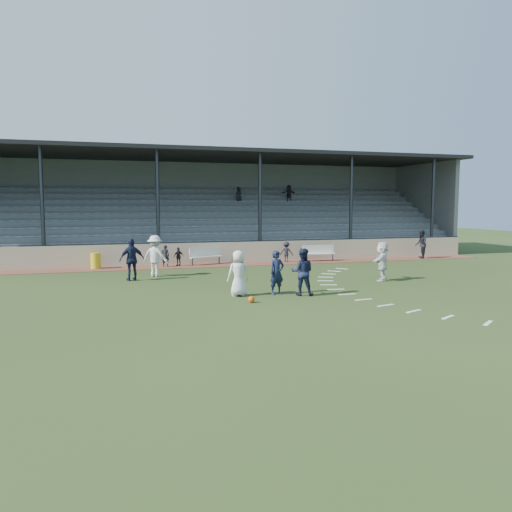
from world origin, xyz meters
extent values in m
plane|color=#283917|center=(0.00, 0.00, 0.00)|extent=(90.00, 90.00, 0.00)
cube|color=brown|center=(0.00, 10.50, 0.01)|extent=(34.00, 2.00, 0.02)
cube|color=#BCAD90|center=(0.00, 11.55, 0.60)|extent=(34.00, 0.18, 1.20)
cube|color=beige|center=(-0.44, 10.84, 0.45)|extent=(2.03, 0.97, 0.06)
cube|color=beige|center=(-0.44, 11.06, 0.70)|extent=(1.93, 0.64, 0.54)
cylinder|color=#2A2C31|center=(-1.26, 10.59, 0.22)|extent=(0.06, 0.06, 0.40)
cylinder|color=#2A2C31|center=(0.37, 11.09, 0.22)|extent=(0.06, 0.06, 0.40)
cube|color=beige|center=(6.41, 10.55, 0.45)|extent=(2.01, 0.43, 0.06)
cube|color=beige|center=(6.41, 10.77, 0.70)|extent=(2.00, 0.09, 0.54)
cylinder|color=#2A2C31|center=(5.56, 10.57, 0.22)|extent=(0.06, 0.06, 0.40)
cylinder|color=#2A2C31|center=(7.26, 10.54, 0.22)|extent=(0.06, 0.06, 0.40)
cylinder|color=gold|center=(-6.39, 10.74, 0.44)|extent=(0.52, 0.52, 0.84)
sphere|color=#CD4A0C|center=(-1.06, -0.49, 0.12)|extent=(0.23, 0.23, 0.23)
imported|color=silver|center=(-1.17, 0.86, 0.85)|extent=(0.87, 0.60, 1.70)
imported|color=#121932|center=(0.30, 0.76, 0.83)|extent=(0.68, 0.53, 1.67)
imported|color=#121932|center=(1.15, 0.33, 0.88)|extent=(1.05, 0.96, 1.77)
imported|color=silver|center=(-3.63, 6.97, 0.97)|extent=(1.45, 1.27, 1.94)
imported|color=#121932|center=(-4.75, 5.92, 0.95)|extent=(1.18, 0.70, 1.89)
imported|color=silver|center=(5.94, 2.71, 0.87)|extent=(1.47, 1.55, 1.75)
imported|color=black|center=(13.15, 10.15, 0.92)|extent=(1.01, 1.09, 1.79)
imported|color=black|center=(-2.77, 10.45, 0.62)|extent=(0.48, 0.36, 1.19)
imported|color=black|center=(-2.02, 10.63, 0.53)|extent=(0.65, 0.44, 1.03)
imported|color=black|center=(4.35, 10.72, 0.62)|extent=(0.88, 0.70, 1.19)
cube|color=slate|center=(0.00, 12.10, 0.60)|extent=(34.00, 0.80, 1.20)
cube|color=gray|center=(0.00, 12.20, 1.25)|extent=(33.00, 0.28, 0.10)
cube|color=slate|center=(0.00, 12.90, 0.80)|extent=(34.00, 0.80, 1.60)
cube|color=gray|center=(0.00, 13.00, 1.65)|extent=(33.00, 0.28, 0.10)
cube|color=slate|center=(0.00, 13.70, 1.00)|extent=(34.00, 0.80, 2.00)
cube|color=gray|center=(0.00, 13.80, 2.05)|extent=(33.00, 0.28, 0.10)
cube|color=slate|center=(0.00, 14.50, 1.20)|extent=(34.00, 0.80, 2.40)
cube|color=gray|center=(0.00, 14.60, 2.45)|extent=(33.00, 0.28, 0.10)
cube|color=slate|center=(0.00, 15.30, 1.40)|extent=(34.00, 0.80, 2.80)
cube|color=gray|center=(0.00, 15.40, 2.85)|extent=(33.00, 0.28, 0.10)
cube|color=slate|center=(0.00, 16.10, 1.60)|extent=(34.00, 0.80, 3.20)
cube|color=gray|center=(0.00, 16.20, 3.25)|extent=(33.00, 0.28, 0.10)
cube|color=slate|center=(0.00, 16.90, 1.80)|extent=(34.00, 0.80, 3.60)
cube|color=gray|center=(0.00, 17.00, 3.65)|extent=(33.00, 0.28, 0.10)
cube|color=slate|center=(0.00, 17.70, 2.00)|extent=(34.00, 0.80, 4.00)
cube|color=gray|center=(0.00, 17.80, 4.05)|extent=(33.00, 0.28, 0.10)
cube|color=slate|center=(0.00, 18.50, 2.20)|extent=(34.00, 0.80, 4.40)
cube|color=gray|center=(0.00, 18.60, 4.45)|extent=(33.00, 0.28, 0.10)
cube|color=slate|center=(0.00, 19.10, 3.20)|extent=(34.00, 0.40, 6.40)
cube|color=slate|center=(16.85, 15.50, 3.20)|extent=(0.30, 7.80, 6.40)
cube|color=black|center=(0.00, 15.20, 6.50)|extent=(34.60, 9.00, 0.22)
cylinder|color=#2A2C31|center=(-9.00, 11.65, 3.25)|extent=(0.20, 0.20, 6.50)
cylinder|color=#2A2C31|center=(-3.00, 11.65, 3.25)|extent=(0.20, 0.20, 6.50)
cylinder|color=#2A2C31|center=(3.00, 11.65, 3.25)|extent=(0.20, 0.20, 6.50)
cylinder|color=#2A2C31|center=(9.00, 11.65, 3.25)|extent=(0.20, 0.20, 6.50)
cylinder|color=#2A2C31|center=(15.00, 11.65, 3.25)|extent=(0.20, 0.20, 6.50)
cylinder|color=#2A2C31|center=(0.00, 11.55, 1.25)|extent=(34.00, 0.05, 0.05)
imported|color=black|center=(3.09, 16.94, 4.12)|extent=(0.58, 0.45, 1.03)
imported|color=black|center=(6.79, 16.94, 4.20)|extent=(1.15, 0.49, 1.20)
cube|color=silver|center=(6.12, 7.01, 0.01)|extent=(0.54, 0.61, 0.01)
cube|color=silver|center=(5.29, 6.22, 0.01)|extent=(0.59, 0.56, 0.01)
cube|color=silver|center=(4.57, 5.34, 0.01)|extent=(0.64, 0.51, 0.01)
cube|color=silver|center=(3.96, 4.38, 0.01)|extent=(0.67, 0.44, 0.01)
cube|color=silver|center=(3.48, 3.34, 0.01)|extent=(0.70, 0.37, 0.01)
cube|color=silver|center=(3.13, 2.26, 0.01)|extent=(0.71, 0.29, 0.01)
cube|color=silver|center=(2.92, 1.14, 0.01)|extent=(0.71, 0.21, 0.01)
cube|color=silver|center=(2.85, 0.00, 0.01)|extent=(0.70, 0.12, 0.01)
cube|color=silver|center=(2.92, -1.14, 0.01)|extent=(0.71, 0.21, 0.01)
cube|color=silver|center=(3.13, -2.26, 0.01)|extent=(0.71, 0.29, 0.01)
cube|color=silver|center=(3.48, -3.34, 0.01)|extent=(0.70, 0.37, 0.01)
cube|color=silver|center=(3.96, -4.38, 0.01)|extent=(0.67, 0.44, 0.01)
cube|color=silver|center=(4.57, -5.34, 0.01)|extent=(0.64, 0.51, 0.01)
camera|label=1|loc=(-5.80, -16.80, 3.36)|focal=35.00mm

